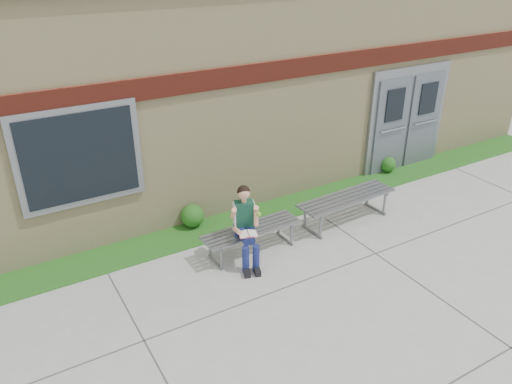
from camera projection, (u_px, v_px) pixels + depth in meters
ground at (349, 289)px, 7.45m from camera, size 80.00×80.00×0.00m
grass_strip at (260, 215)px, 9.45m from camera, size 16.00×0.80×0.02m
school_building at (182, 69)px, 11.12m from camera, size 16.20×6.22×4.20m
bench_left at (252, 234)px, 8.21m from camera, size 1.71×0.52×0.44m
bench_right at (346, 202)px, 9.09m from camera, size 1.97×0.64×0.51m
girl at (246, 224)px, 7.82m from camera, size 0.52×0.81×1.28m
shrub_mid at (192, 216)px, 8.97m from camera, size 0.42×0.42×0.42m
shrub_east at (388, 164)px, 11.14m from camera, size 0.35×0.35×0.35m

